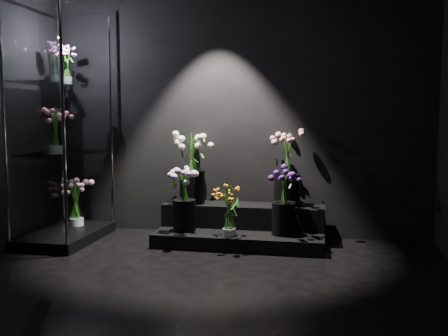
# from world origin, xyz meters

# --- Properties ---
(floor) EXTENTS (4.00, 4.00, 0.00)m
(floor) POSITION_xyz_m (0.00, 0.00, 0.00)
(floor) COLOR black
(floor) RESTS_ON ground
(wall_back) EXTENTS (4.00, 0.00, 4.00)m
(wall_back) POSITION_xyz_m (0.00, 2.00, 1.40)
(wall_back) COLOR black
(wall_back) RESTS_ON floor
(display_riser) EXTENTS (1.65, 0.73, 0.37)m
(display_riser) POSITION_xyz_m (0.10, 1.67, 0.15)
(display_riser) COLOR black
(display_riser) RESTS_ON floor
(display_case) EXTENTS (0.63, 1.05, 2.31)m
(display_case) POSITION_xyz_m (-1.66, 1.37, 1.16)
(display_case) COLOR black
(display_case) RESTS_ON floor
(bouquet_orange_bells) EXTENTS (0.33, 0.33, 0.48)m
(bouquet_orange_bells) POSITION_xyz_m (0.04, 1.33, 0.38)
(bouquet_orange_bells) COLOR white
(bouquet_orange_bells) RESTS_ON display_riser
(bouquet_lilac) EXTENTS (0.44, 0.44, 0.63)m
(bouquet_lilac) POSITION_xyz_m (-0.43, 1.46, 0.52)
(bouquet_lilac) COLOR black
(bouquet_lilac) RESTS_ON display_riser
(bouquet_purple) EXTENTS (0.35, 0.35, 0.63)m
(bouquet_purple) POSITION_xyz_m (0.54, 1.49, 0.49)
(bouquet_purple) COLOR black
(bouquet_purple) RESTS_ON display_riser
(bouquet_cream_roses) EXTENTS (0.44, 0.44, 0.72)m
(bouquet_cream_roses) POSITION_xyz_m (-0.43, 1.77, 0.78)
(bouquet_cream_roses) COLOR black
(bouquet_cream_roses) RESTS_ON display_riser
(bouquet_pink_roses) EXTENTS (0.44, 0.44, 0.74)m
(bouquet_pink_roses) POSITION_xyz_m (0.55, 1.80, 0.79)
(bouquet_pink_roses) COLOR black
(bouquet_pink_roses) RESTS_ON display_riser
(bouquet_case_pink) EXTENTS (0.32, 0.32, 0.44)m
(bouquet_case_pink) POSITION_xyz_m (-1.63, 1.17, 1.13)
(bouquet_case_pink) COLOR white
(bouquet_case_pink) RESTS_ON display_case
(bouquet_case_magenta) EXTENTS (0.27, 0.27, 0.39)m
(bouquet_case_magenta) POSITION_xyz_m (-1.66, 1.49, 1.79)
(bouquet_case_magenta) COLOR white
(bouquet_case_magenta) RESTS_ON display_case
(bouquet_case_base_pink) EXTENTS (0.34, 0.34, 0.49)m
(bouquet_case_base_pink) POSITION_xyz_m (-1.66, 1.58, 0.36)
(bouquet_case_base_pink) COLOR white
(bouquet_case_base_pink) RESTS_ON display_case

